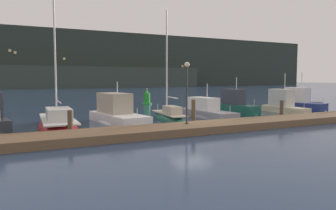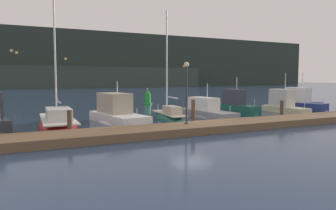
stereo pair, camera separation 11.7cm
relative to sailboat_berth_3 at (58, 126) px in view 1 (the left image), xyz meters
The scene contains 16 objects.
ground_plane 8.81m from the sailboat_berth_3, 22.03° to the right, with size 400.00×400.00×0.00m, color navy.
dock 9.72m from the sailboat_berth_3, 32.86° to the right, with size 38.88×2.80×0.45m, color brown.
mooring_pile_1 3.67m from the sailboat_berth_3, 87.88° to the right, with size 0.28×0.28×1.48m, color #4C3D2D.
mooring_pile_2 8.97m from the sailboat_berth_3, 23.94° to the right, with size 0.28×0.28×1.85m, color #4C3D2D.
mooring_pile_3 16.61m from the sailboat_berth_3, 12.61° to the right, with size 0.28×0.28×1.54m, color #4C3D2D.
sailboat_berth_3 is the anchor object (origin of this frame).
motorboat_berth_4 4.31m from the sailboat_berth_3, ahead, with size 3.12×7.03×3.61m.
sailboat_berth_5 8.36m from the sailboat_berth_3, ahead, with size 2.32×6.43×9.12m.
motorboat_berth_6 11.96m from the sailboat_berth_3, ahead, with size 2.19×6.65×3.45m.
motorboat_berth_7 15.98m from the sailboat_berth_3, ahead, with size 2.13×4.93×3.94m.
motorboat_berth_8 20.44m from the sailboat_berth_3, ahead, with size 1.97×5.63×4.39m.
motorboat_berth_9 24.08m from the sailboat_berth_3, ahead, with size 2.51×5.42×4.34m.
channel_buoy 20.29m from the sailboat_berth_3, 50.00° to the left, with size 1.14×1.14×2.00m.
dock_lamppost 8.94m from the sailboat_berth_3, 35.43° to the right, with size 0.32×0.32×3.80m.
hillside_backdrop 101.94m from the sailboat_berth_3, 86.37° to the left, with size 240.00×23.00×20.22m.
rowboat_adrift 32.67m from the sailboat_berth_3, 10.71° to the left, with size 3.21×1.53×0.56m.
Camera 1 is at (-11.36, -18.92, 3.25)m, focal length 35.00 mm.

